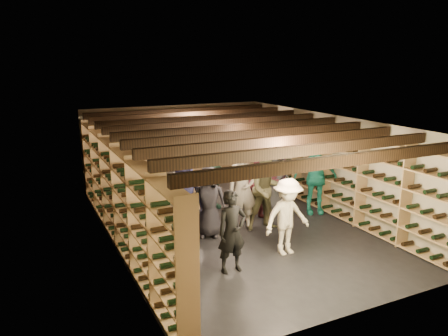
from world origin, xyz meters
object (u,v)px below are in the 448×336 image
person_3 (287,217)px  person_6 (184,197)px  person_0 (209,202)px  crate_stack_left (168,205)px  person_4 (315,177)px  person_2 (267,189)px  person_1 (232,232)px  person_10 (212,180)px  person_9 (170,189)px  person_11 (278,171)px  crate_loose (199,194)px  person_5 (183,186)px  person_7 (243,190)px  person_12 (274,177)px  crate_stack_right (189,196)px  person_8 (261,184)px

person_3 → person_6: (-1.44, 1.80, 0.08)m
person_0 → person_3: 1.78m
crate_stack_left → person_4: person_4 is taller
person_0 → person_2: bearing=16.8°
person_1 → person_10: (1.08, 3.27, 0.00)m
person_9 → person_11: size_ratio=1.15×
crate_loose → person_5: 1.67m
person_1 → person_4: person_4 is taller
person_5 → person_7: bearing=-43.6°
person_1 → person_11: size_ratio=0.97×
person_2 → person_5: 2.12m
person_0 → person_2: person_2 is taller
crate_stack_left → person_11: (3.17, -0.00, 0.53)m
person_5 → person_6: size_ratio=0.90×
person_0 → crate_stack_left: bearing=128.1°
person_7 → person_11: bearing=49.9°
person_11 → person_4: bearing=-69.4°
person_7 → person_0: bearing=-169.9°
crate_loose → person_12: person_12 is taller
person_11 → person_3: bearing=-106.6°
crate_stack_left → person_10: size_ratio=0.37×
person_1 → person_5: bearing=84.0°
crate_loose → person_4: bearing=-49.6°
person_9 → person_10: person_9 is taller
crate_loose → person_4: person_4 is taller
crate_stack_left → person_0: (0.40, -1.61, 0.52)m
crate_stack_right → person_2: bearing=-62.1°
person_1 → person_5: 3.12m
person_12 → person_10: bearing=148.7°
person_4 → person_11: (-0.18, 1.38, -0.13)m
crate_loose → person_11: size_ratio=0.32×
person_0 → person_11: 3.20m
person_5 → person_10: size_ratio=1.00×
crate_stack_left → person_2: size_ratio=0.31×
person_1 → person_2: (1.62, 1.49, 0.17)m
crate_loose → person_7: size_ratio=0.27×
person_8 → person_12: (0.60, 0.38, 0.01)m
person_7 → person_2: bearing=-7.3°
crate_stack_left → crate_stack_right: crate_stack_right is taller
person_4 → person_8: bearing=-161.3°
person_8 → person_9: bearing=174.3°
person_10 → crate_loose: bearing=65.3°
person_9 → person_10: 1.56m
person_0 → person_4: size_ratio=0.85×
person_0 → person_12: size_ratio=0.86×
person_1 → person_6: person_6 is taller
person_2 → person_7: size_ratio=0.98×
person_8 → person_9: person_9 is taller
person_11 → crate_loose: bearing=163.8°
person_7 → person_12: person_7 is taller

